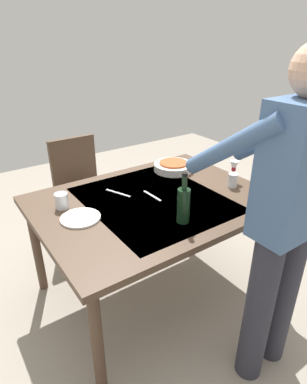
{
  "coord_description": "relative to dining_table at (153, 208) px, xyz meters",
  "views": [
    {
      "loc": [
        1.06,
        1.52,
        1.7
      ],
      "look_at": [
        0.0,
        0.0,
        0.8
      ],
      "focal_mm": 30.37,
      "sensor_mm": 36.0,
      "label": 1
    }
  ],
  "objects": [
    {
      "name": "serving_bowl_pasta",
      "position": [
        -0.4,
        -0.31,
        0.1
      ],
      "size": [
        0.3,
        0.3,
        0.07
      ],
      "color": "silver",
      "rests_on": "dining_table"
    },
    {
      "name": "person_server",
      "position": [
        -0.17,
        0.81,
        0.29
      ],
      "size": [
        0.42,
        0.61,
        1.69
      ],
      "color": "#2D2D38",
      "rests_on": "ground_plane"
    },
    {
      "name": "table_fork",
      "position": [
        -0.02,
        -0.04,
        0.07
      ],
      "size": [
        0.02,
        0.18,
        0.0
      ],
      "primitive_type": "cube",
      "rotation": [
        0.0,
        0.0,
        0.04
      ],
      "color": "silver",
      "rests_on": "dining_table"
    },
    {
      "name": "wine_bottle",
      "position": [
        0.02,
        0.32,
        0.18
      ],
      "size": [
        0.07,
        0.07,
        0.3
      ],
      "color": "black",
      "rests_on": "dining_table"
    },
    {
      "name": "chair_near",
      "position": [
        0.12,
        -0.93,
        -0.15
      ],
      "size": [
        0.4,
        0.4,
        0.91
      ],
      "color": "#352114",
      "rests_on": "ground_plane"
    },
    {
      "name": "dining_table",
      "position": [
        0.0,
        0.0,
        0.0
      ],
      "size": [
        1.46,
        1.1,
        0.75
      ],
      "color": "#4C3828",
      "rests_on": "ground_plane"
    },
    {
      "name": "table_knife",
      "position": [
        0.15,
        -0.2,
        0.07
      ],
      "size": [
        0.09,
        0.19,
        0.0
      ],
      "primitive_type": "cube",
      "rotation": [
        0.0,
        0.0,
        0.39
      ],
      "color": "silver",
      "rests_on": "dining_table"
    },
    {
      "name": "dinner_plate_near",
      "position": [
        0.48,
        -0.04,
        0.07
      ],
      "size": [
        0.23,
        0.23,
        0.01
      ],
      "primitive_type": "cylinder",
      "color": "silver",
      "rests_on": "dining_table"
    },
    {
      "name": "wine_glass_left",
      "position": [
        -0.63,
        0.09,
        0.17
      ],
      "size": [
        0.07,
        0.07,
        0.15
      ],
      "color": "white",
      "rests_on": "dining_table"
    },
    {
      "name": "ground_plane",
      "position": [
        0.0,
        0.0,
        -0.68
      ],
      "size": [
        6.0,
        6.0,
        0.0
      ],
      "primitive_type": "plane",
      "color": "#9E9384"
    },
    {
      "name": "water_cup_near_left",
      "position": [
        0.52,
        -0.22,
        0.12
      ],
      "size": [
        0.08,
        0.08,
        0.1
      ],
      "primitive_type": "cylinder",
      "color": "silver",
      "rests_on": "dining_table"
    },
    {
      "name": "water_cup_near_right",
      "position": [
        -0.55,
        0.16,
        0.12
      ],
      "size": [
        0.07,
        0.07,
        0.1
      ],
      "primitive_type": "cylinder",
      "color": "silver",
      "rests_on": "dining_table"
    }
  ]
}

